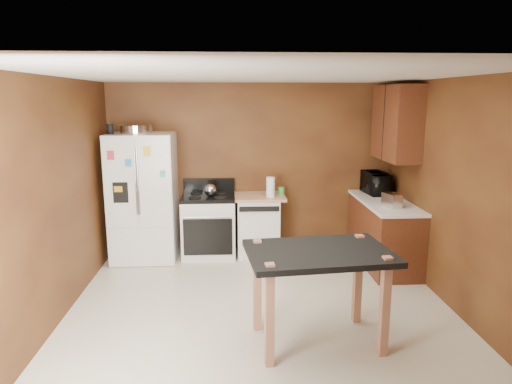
{
  "coord_description": "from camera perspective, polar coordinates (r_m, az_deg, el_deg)",
  "views": [
    {
      "loc": [
        -0.32,
        -4.53,
        2.29
      ],
      "look_at": [
        -0.01,
        0.85,
        1.17
      ],
      "focal_mm": 32.0,
      "sensor_mm": 36.0,
      "label": 1
    }
  ],
  "objects": [
    {
      "name": "floor",
      "position": [
        5.08,
        0.69,
        -15.01
      ],
      "size": [
        4.5,
        4.5,
        0.0
      ],
      "primitive_type": "plane",
      "color": "beige",
      "rests_on": "ground"
    },
    {
      "name": "ceiling",
      "position": [
        4.54,
        0.77,
        14.43
      ],
      "size": [
        4.5,
        4.5,
        0.0
      ],
      "primitive_type": "plane",
      "rotation": [
        3.14,
        0.0,
        0.0
      ],
      "color": "white",
      "rests_on": "ground"
    },
    {
      "name": "wall_back",
      "position": [
        6.86,
        -0.58,
        3.05
      ],
      "size": [
        4.2,
        0.0,
        4.2
      ],
      "primitive_type": "plane",
      "rotation": [
        1.57,
        0.0,
        0.0
      ],
      "color": "brown",
      "rests_on": "ground"
    },
    {
      "name": "wall_front",
      "position": [
        2.52,
        4.35,
        -12.58
      ],
      "size": [
        4.2,
        0.0,
        4.2
      ],
      "primitive_type": "plane",
      "rotation": [
        -1.57,
        0.0,
        0.0
      ],
      "color": "brown",
      "rests_on": "ground"
    },
    {
      "name": "wall_left",
      "position": [
        4.97,
        -24.2,
        -1.34
      ],
      "size": [
        0.0,
        4.5,
        4.5
      ],
      "primitive_type": "plane",
      "rotation": [
        1.57,
        0.0,
        1.57
      ],
      "color": "brown",
      "rests_on": "ground"
    },
    {
      "name": "wall_right",
      "position": [
        5.23,
        24.32,
        -0.74
      ],
      "size": [
        0.0,
        4.5,
        4.5
      ],
      "primitive_type": "plane",
      "rotation": [
        1.57,
        0.0,
        -1.57
      ],
      "color": "brown",
      "rests_on": "ground"
    },
    {
      "name": "roasting_pan",
      "position": [
        6.57,
        -14.73,
        7.6
      ],
      "size": [
        0.45,
        0.45,
        0.11
      ],
      "primitive_type": "cylinder",
      "color": "silver",
      "rests_on": "refrigerator"
    },
    {
      "name": "pen_cup",
      "position": [
        6.55,
        -17.78,
        7.51
      ],
      "size": [
        0.09,
        0.09,
        0.13
      ],
      "primitive_type": "cylinder",
      "color": "black",
      "rests_on": "refrigerator"
    },
    {
      "name": "kettle",
      "position": [
        6.55,
        -5.73,
        0.25
      ],
      "size": [
        0.18,
        0.18,
        0.18
      ],
      "primitive_type": "sphere",
      "color": "silver",
      "rests_on": "gas_range"
    },
    {
      "name": "paper_towel",
      "position": [
        6.5,
        1.84,
        0.61
      ],
      "size": [
        0.15,
        0.15,
        0.29
      ],
      "primitive_type": "cylinder",
      "rotation": [
        0.0,
        0.0,
        -0.29
      ],
      "color": "white",
      "rests_on": "dishwasher"
    },
    {
      "name": "green_canister",
      "position": [
        6.71,
        3.16,
        0.17
      ],
      "size": [
        0.11,
        0.11,
        0.11
      ],
      "primitive_type": "cylinder",
      "rotation": [
        0.0,
        0.0,
        0.17
      ],
      "color": "green",
      "rests_on": "dishwasher"
    },
    {
      "name": "toaster",
      "position": [
        6.12,
        16.62,
        -0.99
      ],
      "size": [
        0.22,
        0.28,
        0.18
      ],
      "primitive_type": "cube",
      "rotation": [
        0.0,
        0.0,
        0.31
      ],
      "color": "silver",
      "rests_on": "right_cabinets"
    },
    {
      "name": "microwave",
      "position": [
        6.91,
        14.74,
        0.99
      ],
      "size": [
        0.4,
        0.55,
        0.29
      ],
      "primitive_type": "imported",
      "rotation": [
        0.0,
        0.0,
        1.67
      ],
      "color": "black",
      "rests_on": "right_cabinets"
    },
    {
      "name": "refrigerator",
      "position": [
        6.65,
        -13.87,
        -0.63
      ],
      "size": [
        0.9,
        0.8,
        1.8
      ],
      "color": "white",
      "rests_on": "ground"
    },
    {
      "name": "gas_range",
      "position": [
        6.71,
        -5.91,
        -4.1
      ],
      "size": [
        0.76,
        0.68,
        1.1
      ],
      "color": "white",
      "rests_on": "ground"
    },
    {
      "name": "dishwasher",
      "position": [
        6.74,
        0.24,
        -4.05
      ],
      "size": [
        0.78,
        0.63,
        0.89
      ],
      "color": "white",
      "rests_on": "ground"
    },
    {
      "name": "right_cabinets",
      "position": [
        6.53,
        16.1,
        -0.92
      ],
      "size": [
        0.63,
        1.58,
        2.45
      ],
      "color": "#5C2B19",
      "rests_on": "ground"
    },
    {
      "name": "island",
      "position": [
        4.29,
        7.82,
        -8.94
      ],
      "size": [
        1.39,
        1.0,
        0.93
      ],
      "color": "black",
      "rests_on": "ground"
    }
  ]
}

